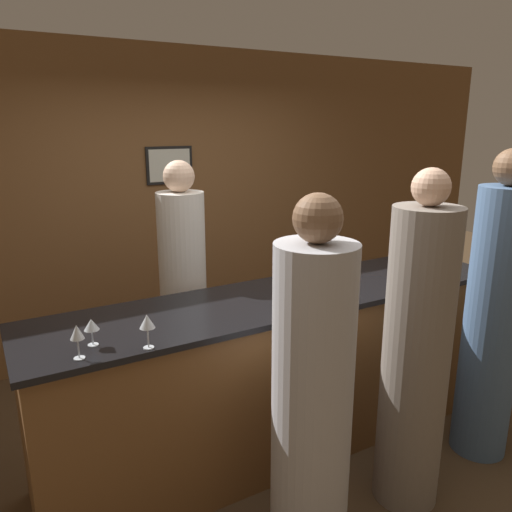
{
  "coord_description": "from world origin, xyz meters",
  "views": [
    {
      "loc": [
        -1.65,
        -2.49,
        2.12
      ],
      "look_at": [
        -0.16,
        0.1,
        1.32
      ],
      "focal_mm": 35.0,
      "sensor_mm": 36.0,
      "label": 1
    }
  ],
  "objects": [
    {
      "name": "ground_plane",
      "position": [
        0.0,
        0.0,
        0.0
      ],
      "size": [
        14.0,
        14.0,
        0.0
      ],
      "primitive_type": "plane",
      "color": "#4C3823"
    },
    {
      "name": "back_wall",
      "position": [
        -0.0,
        1.95,
        1.4
      ],
      "size": [
        8.0,
        0.08,
        2.8
      ],
      "color": "brown",
      "rests_on": "ground_plane"
    },
    {
      "name": "bar_counter",
      "position": [
        0.0,
        0.0,
        0.54
      ],
      "size": [
        3.22,
        0.73,
        1.07
      ],
      "color": "brown",
      "rests_on": "ground_plane"
    },
    {
      "name": "bartender",
      "position": [
        -0.41,
        0.73,
        0.88
      ],
      "size": [
        0.33,
        0.33,
        1.88
      ],
      "rotation": [
        0.0,
        0.0,
        3.14
      ],
      "color": "silver",
      "rests_on": "ground_plane"
    },
    {
      "name": "guest_0",
      "position": [
        -0.35,
        -0.76,
        0.84
      ],
      "size": [
        0.39,
        0.39,
        1.83
      ],
      "color": "#B2B2B7",
      "rests_on": "ground_plane"
    },
    {
      "name": "guest_1",
      "position": [
        0.35,
        -0.77,
        0.89
      ],
      "size": [
        0.36,
        0.36,
        1.91
      ],
      "color": "gray",
      "rests_on": "ground_plane"
    },
    {
      "name": "guest_2",
      "position": [
        1.1,
        -0.69,
        0.93
      ],
      "size": [
        0.35,
        0.35,
        1.98
      ],
      "color": "#4C6B93",
      "rests_on": "ground_plane"
    },
    {
      "name": "wine_bottle_0",
      "position": [
        0.16,
        -0.24,
        1.2
      ],
      "size": [
        0.07,
        0.07,
        0.31
      ],
      "color": "black",
      "rests_on": "bar_counter"
    },
    {
      "name": "wine_bottle_1",
      "position": [
        1.32,
        0.25,
        1.19
      ],
      "size": [
        0.08,
        0.08,
        0.29
      ],
      "color": "black",
      "rests_on": "bar_counter"
    },
    {
      "name": "wine_glass_0",
      "position": [
        -1.23,
        -0.16,
        1.18
      ],
      "size": [
        0.07,
        0.07,
        0.14
      ],
      "color": "silver",
      "rests_on": "bar_counter"
    },
    {
      "name": "wine_glass_1",
      "position": [
        -0.12,
        -0.2,
        1.19
      ],
      "size": [
        0.06,
        0.06,
        0.16
      ],
      "color": "silver",
      "rests_on": "bar_counter"
    },
    {
      "name": "wine_glass_2",
      "position": [
        -1.0,
        -0.32,
        1.21
      ],
      "size": [
        0.07,
        0.07,
        0.17
      ],
      "color": "silver",
      "rests_on": "bar_counter"
    },
    {
      "name": "wine_glass_3",
      "position": [
        -1.31,
        -0.27,
        1.2
      ],
      "size": [
        0.06,
        0.06,
        0.17
      ],
      "color": "silver",
      "rests_on": "bar_counter"
    }
  ]
}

